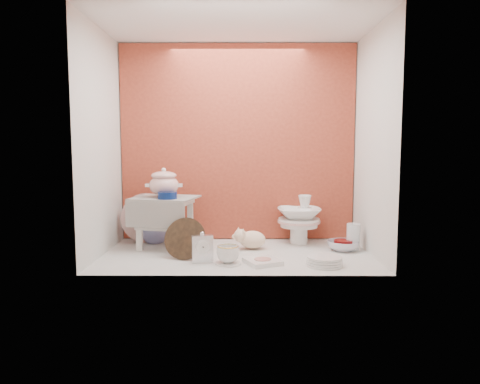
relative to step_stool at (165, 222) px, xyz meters
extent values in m
plane|color=silver|center=(0.51, -0.19, -0.18)|extent=(1.80, 1.80, 0.00)
cube|color=#A8412A|center=(0.51, 0.31, 0.57)|extent=(1.80, 0.06, 1.50)
cube|color=silver|center=(-0.39, -0.19, 0.57)|extent=(0.06, 1.00, 1.50)
cube|color=silver|center=(1.41, -0.19, 0.57)|extent=(0.06, 1.00, 1.50)
cube|color=white|center=(0.51, -0.19, 1.32)|extent=(1.80, 1.00, 0.06)
cylinder|color=#0B1D54|center=(0.04, -0.11, 0.21)|extent=(0.16, 0.16, 0.05)
imported|color=silver|center=(-0.11, 0.17, -0.07)|extent=(0.27, 0.27, 0.22)
cube|color=silver|center=(0.30, -0.40, -0.09)|extent=(0.14, 0.07, 0.19)
ellipsoid|color=beige|center=(0.62, -0.04, -0.11)|extent=(0.26, 0.21, 0.14)
cylinder|color=white|center=(0.46, -0.44, -0.18)|extent=(0.18, 0.18, 0.01)
imported|color=white|center=(0.46, -0.44, -0.12)|extent=(0.18, 0.18, 0.11)
cube|color=white|center=(0.67, -0.43, -0.17)|extent=(0.26, 0.26, 0.03)
cylinder|color=white|center=(1.05, -0.48, -0.15)|extent=(0.27, 0.27, 0.06)
imported|color=silver|center=(1.25, -0.08, -0.15)|extent=(0.27, 0.27, 0.07)
cylinder|color=silver|center=(1.33, -0.06, -0.09)|extent=(0.12, 0.12, 0.19)
camera|label=1|loc=(0.55, -3.13, 0.55)|focal=33.28mm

